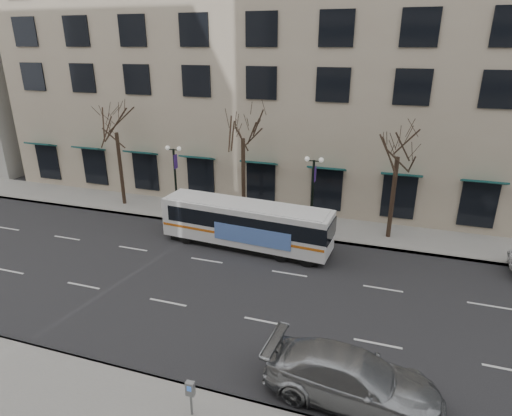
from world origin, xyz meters
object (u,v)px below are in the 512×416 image
at_px(tree_far_mid, 243,124).
at_px(lamp_post_right, 313,191).
at_px(tree_far_left, 115,120).
at_px(lamp_post_left, 175,177).
at_px(tree_far_right, 399,141).
at_px(silver_car, 352,378).
at_px(pay_station, 190,391).
at_px(city_bus, 247,224).

height_order(tree_far_mid, lamp_post_right, tree_far_mid).
distance_m(tree_far_left, lamp_post_left, 6.29).
height_order(tree_far_left, tree_far_mid, tree_far_mid).
height_order(lamp_post_left, lamp_post_right, same).
distance_m(tree_far_right, silver_car, 15.53).
xyz_separation_m(tree_far_mid, pay_station, (4.22, -17.02, -5.77)).
height_order(tree_far_mid, silver_car, tree_far_mid).
relative_size(tree_far_right, city_bus, 0.75).
bearing_deg(silver_car, pay_station, 121.06).
distance_m(tree_far_right, city_bus, 10.46).
distance_m(silver_car, pay_station, 5.62).
bearing_deg(tree_far_left, lamp_post_right, -2.29).
distance_m(tree_far_right, lamp_post_left, 15.40).
relative_size(tree_far_left, tree_far_mid, 0.98).
xyz_separation_m(tree_far_left, silver_car, (19.23, -14.49, -5.79)).
height_order(lamp_post_right, city_bus, lamp_post_right).
height_order(tree_far_right, lamp_post_left, tree_far_right).
bearing_deg(lamp_post_left, city_bus, -27.42).
relative_size(lamp_post_right, city_bus, 0.48).
bearing_deg(tree_far_right, silver_car, -93.03).
relative_size(tree_far_right, lamp_post_left, 1.55).
xyz_separation_m(tree_far_mid, tree_far_right, (10.00, -0.00, -0.48)).
height_order(lamp_post_right, pay_station, lamp_post_right).
bearing_deg(tree_far_mid, tree_far_right, -0.00).
height_order(lamp_post_right, silver_car, lamp_post_right).
relative_size(tree_far_right, silver_car, 1.29).
relative_size(lamp_post_left, silver_car, 0.83).
height_order(lamp_post_left, silver_car, lamp_post_left).
relative_size(lamp_post_left, city_bus, 0.48).
xyz_separation_m(tree_far_right, city_bus, (-8.34, -4.05, -4.85)).
xyz_separation_m(tree_far_left, pay_station, (14.22, -17.02, -5.56)).
distance_m(lamp_post_left, lamp_post_right, 10.00).
height_order(tree_far_left, lamp_post_left, tree_far_left).
height_order(tree_far_left, silver_car, tree_far_left).
relative_size(silver_car, pay_station, 4.60).
bearing_deg(tree_far_left, tree_far_right, 0.00).
bearing_deg(lamp_post_right, pay_station, -92.77).
relative_size(tree_far_left, city_bus, 0.77).
relative_size(tree_far_mid, lamp_post_left, 1.64).
relative_size(tree_far_left, tree_far_right, 1.03).
bearing_deg(tree_far_mid, city_bus, -67.73).
distance_m(tree_far_mid, lamp_post_left, 6.40).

